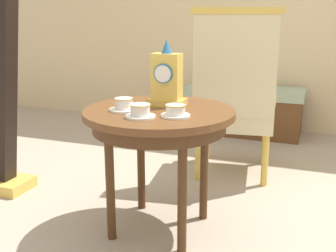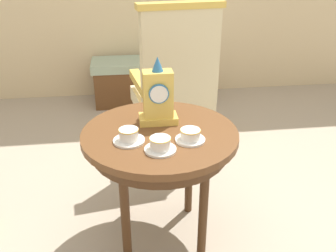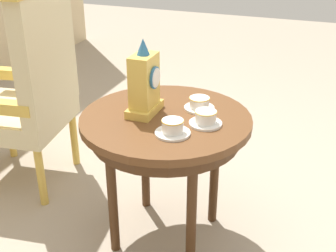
{
  "view_description": "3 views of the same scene",
  "coord_description": "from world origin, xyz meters",
  "px_view_note": "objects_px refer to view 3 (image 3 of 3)",
  "views": [
    {
      "loc": [
        0.68,
        -1.93,
        1.11
      ],
      "look_at": [
        -0.03,
        -0.03,
        0.57
      ],
      "focal_mm": 45.55,
      "sensor_mm": 36.0,
      "label": 1
    },
    {
      "loc": [
        -0.24,
        -1.57,
        1.43
      ],
      "look_at": [
        -0.03,
        0.03,
        0.64
      ],
      "focal_mm": 38.79,
      "sensor_mm": 36.0,
      "label": 2
    },
    {
      "loc": [
        -1.71,
        -0.65,
        1.46
      ],
      "look_at": [
        -0.04,
        -0.02,
        0.58
      ],
      "focal_mm": 47.39,
      "sensor_mm": 36.0,
      "label": 3
    }
  ],
  "objects_px": {
    "side_table": "(166,131)",
    "mantel_clock": "(144,84)",
    "teacup_right": "(206,118)",
    "teacup_left": "(173,128)",
    "armchair": "(30,87)",
    "teacup_center": "(199,104)"
  },
  "relations": [
    {
      "from": "armchair",
      "to": "teacup_center",
      "type": "bearing_deg",
      "value": -94.4
    },
    {
      "from": "teacup_right",
      "to": "armchair",
      "type": "relative_size",
      "value": 0.12
    },
    {
      "from": "teacup_center",
      "to": "armchair",
      "type": "relative_size",
      "value": 0.12
    },
    {
      "from": "mantel_clock",
      "to": "side_table",
      "type": "bearing_deg",
      "value": -91.8
    },
    {
      "from": "side_table",
      "to": "teacup_center",
      "type": "bearing_deg",
      "value": -42.18
    },
    {
      "from": "teacup_center",
      "to": "teacup_right",
      "type": "bearing_deg",
      "value": -153.78
    },
    {
      "from": "teacup_left",
      "to": "teacup_center",
      "type": "bearing_deg",
      "value": -5.7
    },
    {
      "from": "mantel_clock",
      "to": "teacup_left",
      "type": "bearing_deg",
      "value": -129.43
    },
    {
      "from": "teacup_right",
      "to": "side_table",
      "type": "bearing_deg",
      "value": 84.35
    },
    {
      "from": "teacup_right",
      "to": "mantel_clock",
      "type": "xyz_separation_m",
      "value": [
        0.02,
        0.28,
        0.11
      ]
    },
    {
      "from": "mantel_clock",
      "to": "armchair",
      "type": "xyz_separation_m",
      "value": [
        0.2,
        0.76,
        -0.19
      ]
    },
    {
      "from": "teacup_left",
      "to": "teacup_right",
      "type": "relative_size",
      "value": 1.03
    },
    {
      "from": "side_table",
      "to": "teacup_right",
      "type": "distance_m",
      "value": 0.21
    },
    {
      "from": "teacup_left",
      "to": "side_table",
      "type": "bearing_deg",
      "value": 30.09
    },
    {
      "from": "teacup_right",
      "to": "armchair",
      "type": "distance_m",
      "value": 1.07
    },
    {
      "from": "teacup_center",
      "to": "mantel_clock",
      "type": "distance_m",
      "value": 0.27
    },
    {
      "from": "side_table",
      "to": "teacup_right",
      "type": "height_order",
      "value": "teacup_right"
    },
    {
      "from": "side_table",
      "to": "armchair",
      "type": "xyz_separation_m",
      "value": [
        0.2,
        0.86,
        0.02
      ]
    },
    {
      "from": "side_table",
      "to": "mantel_clock",
      "type": "distance_m",
      "value": 0.23
    },
    {
      "from": "side_table",
      "to": "teacup_left",
      "type": "height_order",
      "value": "teacup_left"
    },
    {
      "from": "teacup_left",
      "to": "mantel_clock",
      "type": "relative_size",
      "value": 0.43
    },
    {
      "from": "teacup_left",
      "to": "armchair",
      "type": "xyz_separation_m",
      "value": [
        0.35,
        0.95,
        -0.08
      ]
    }
  ]
}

